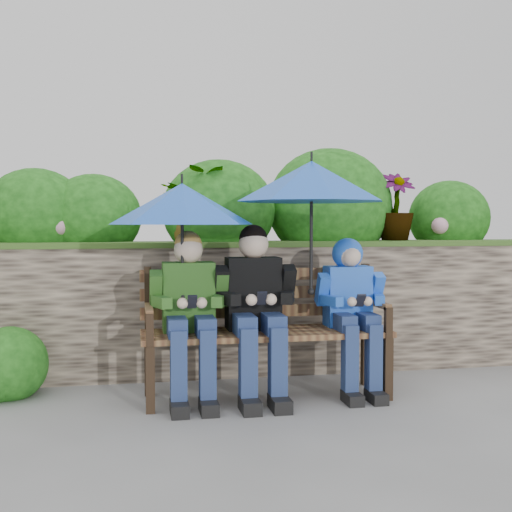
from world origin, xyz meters
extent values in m
plane|color=slate|center=(0.00, 0.00, 0.00)|extent=(60.00, 60.00, 0.00)
cube|color=#342C26|center=(0.00, 0.75, 0.50)|extent=(8.00, 0.40, 1.00)
cube|color=#354723|center=(0.00, 0.75, 1.01)|extent=(8.00, 0.42, 0.04)
cube|color=#354723|center=(0.00, 1.95, 0.48)|extent=(8.00, 2.00, 0.96)
ellipsoid|color=#164511|center=(-1.56, 1.05, 1.24)|extent=(0.80, 0.64, 0.72)
ellipsoid|color=#164511|center=(-1.12, 1.04, 1.22)|extent=(0.75, 0.60, 0.67)
ellipsoid|color=#164511|center=(-0.14, 0.95, 1.27)|extent=(0.91, 0.73, 0.82)
ellipsoid|color=#164511|center=(0.82, 1.04, 1.32)|extent=(1.07, 0.86, 0.96)
ellipsoid|color=#164511|center=(1.93, 1.08, 1.22)|extent=(0.73, 0.59, 0.66)
sphere|color=#D195AE|center=(-1.36, 0.85, 1.15)|extent=(0.14, 0.14, 0.14)
sphere|color=#D195AE|center=(0.15, 0.85, 1.15)|extent=(0.14, 0.14, 0.14)
sphere|color=#D195AE|center=(1.73, 0.85, 1.15)|extent=(0.14, 0.14, 0.14)
imported|color=#164511|center=(-0.35, 0.85, 1.32)|extent=(0.52, 0.45, 0.58)
imported|color=#164511|center=(1.32, 0.85, 1.31)|extent=(0.32, 0.32, 0.56)
sphere|color=#164511|center=(-1.65, 0.35, 0.22)|extent=(0.51, 0.51, 0.51)
cube|color=black|center=(-0.72, -0.22, 0.21)|extent=(0.06, 0.06, 0.42)
cube|color=black|center=(-0.72, 0.20, 0.21)|extent=(0.06, 0.06, 0.42)
cube|color=black|center=(0.83, -0.22, 0.21)|extent=(0.06, 0.06, 0.42)
cube|color=black|center=(0.83, 0.20, 0.21)|extent=(0.06, 0.06, 0.42)
cube|color=brown|center=(0.05, -0.18, 0.43)|extent=(1.66, 0.09, 0.04)
cube|color=brown|center=(0.05, -0.06, 0.43)|extent=(1.66, 0.09, 0.04)
cube|color=brown|center=(0.05, 0.06, 0.43)|extent=(1.66, 0.09, 0.04)
cube|color=brown|center=(0.05, 0.18, 0.43)|extent=(1.66, 0.09, 0.04)
cube|color=black|center=(-0.72, 0.22, 0.65)|extent=(0.05, 0.05, 0.46)
cube|color=brown|center=(-0.72, -0.01, 0.62)|extent=(0.05, 0.43, 0.04)
cube|color=black|center=(-0.72, -0.22, 0.52)|extent=(0.05, 0.05, 0.20)
cube|color=black|center=(0.83, 0.22, 0.65)|extent=(0.05, 0.05, 0.46)
cube|color=brown|center=(0.83, -0.01, 0.62)|extent=(0.05, 0.43, 0.04)
cube|color=black|center=(0.83, -0.22, 0.52)|extent=(0.05, 0.05, 0.20)
cube|color=brown|center=(0.05, 0.23, 0.55)|extent=(1.66, 0.03, 0.08)
cube|color=brown|center=(0.05, 0.23, 0.68)|extent=(1.66, 0.03, 0.08)
cube|color=brown|center=(0.05, 0.23, 0.81)|extent=(1.66, 0.03, 0.08)
cube|color=#385E2A|center=(-0.46, 0.09, 0.68)|extent=(0.34, 0.20, 0.46)
sphere|color=beige|center=(-0.46, 0.07, 1.00)|extent=(0.19, 0.19, 0.19)
sphere|color=#B08037|center=(-0.46, 0.08, 1.03)|extent=(0.18, 0.18, 0.18)
cube|color=navy|center=(-0.55, -0.07, 0.51)|extent=(0.12, 0.32, 0.12)
cube|color=navy|center=(-0.55, -0.23, 0.26)|extent=(0.10, 0.11, 0.51)
cube|color=black|center=(-0.55, -0.29, 0.04)|extent=(0.11, 0.22, 0.08)
cube|color=navy|center=(-0.37, -0.07, 0.51)|extent=(0.12, 0.32, 0.12)
cube|color=navy|center=(-0.37, -0.23, 0.26)|extent=(0.10, 0.11, 0.51)
cube|color=black|center=(-0.37, -0.29, 0.04)|extent=(0.11, 0.22, 0.08)
cube|color=#385E2A|center=(-0.68, 0.04, 0.74)|extent=(0.08, 0.18, 0.26)
cube|color=#385E2A|center=(-0.65, -0.09, 0.67)|extent=(0.13, 0.21, 0.07)
sphere|color=beige|center=(-0.52, -0.18, 0.67)|extent=(0.07, 0.07, 0.07)
cube|color=#385E2A|center=(-0.25, 0.04, 0.74)|extent=(0.08, 0.18, 0.26)
cube|color=#385E2A|center=(-0.28, -0.09, 0.67)|extent=(0.13, 0.21, 0.07)
sphere|color=beige|center=(-0.40, -0.18, 0.67)|extent=(0.07, 0.07, 0.07)
cube|color=black|center=(-0.46, -0.19, 0.68)|extent=(0.06, 0.07, 0.09)
cube|color=black|center=(-0.02, 0.09, 0.70)|extent=(0.36, 0.21, 0.49)
sphere|color=beige|center=(-0.02, 0.07, 1.03)|extent=(0.20, 0.20, 0.20)
sphere|color=black|center=(-0.02, 0.08, 1.07)|extent=(0.19, 0.19, 0.19)
cube|color=navy|center=(-0.12, -0.08, 0.52)|extent=(0.13, 0.34, 0.13)
cube|color=navy|center=(-0.12, -0.25, 0.26)|extent=(0.11, 0.12, 0.52)
cube|color=black|center=(-0.12, -0.31, 0.04)|extent=(0.12, 0.23, 0.08)
cube|color=navy|center=(0.07, -0.08, 0.52)|extent=(0.13, 0.34, 0.13)
cube|color=navy|center=(0.07, -0.25, 0.26)|extent=(0.11, 0.12, 0.52)
cube|color=black|center=(0.07, -0.31, 0.04)|extent=(0.12, 0.23, 0.08)
cube|color=black|center=(-0.25, 0.04, 0.76)|extent=(0.08, 0.19, 0.27)
cube|color=black|center=(-0.22, -0.10, 0.69)|extent=(0.14, 0.23, 0.07)
sphere|color=beige|center=(-0.09, -0.19, 0.69)|extent=(0.07, 0.07, 0.07)
cube|color=black|center=(0.21, 0.04, 0.76)|extent=(0.08, 0.19, 0.27)
cube|color=black|center=(0.17, -0.10, 0.69)|extent=(0.14, 0.23, 0.07)
sphere|color=beige|center=(0.04, -0.19, 0.69)|extent=(0.07, 0.07, 0.07)
cube|color=black|center=(-0.02, -0.20, 0.70)|extent=(0.06, 0.07, 0.09)
cube|color=blue|center=(0.65, 0.09, 0.66)|extent=(0.31, 0.18, 0.42)
sphere|color=beige|center=(0.65, 0.07, 0.95)|extent=(0.17, 0.17, 0.17)
sphere|color=blue|center=(0.65, 0.10, 0.96)|extent=(0.22, 0.22, 0.22)
sphere|color=beige|center=(0.65, 0.03, 0.94)|extent=(0.13, 0.13, 0.13)
cube|color=navy|center=(0.57, -0.05, 0.51)|extent=(0.11, 0.29, 0.11)
cube|color=navy|center=(0.57, -0.20, 0.25)|extent=(0.09, 0.10, 0.51)
cube|color=black|center=(0.57, -0.25, 0.04)|extent=(0.10, 0.20, 0.07)
cube|color=navy|center=(0.73, -0.05, 0.51)|extent=(0.11, 0.29, 0.11)
cube|color=navy|center=(0.73, -0.20, 0.25)|extent=(0.09, 0.10, 0.51)
cube|color=black|center=(0.73, -0.25, 0.04)|extent=(0.10, 0.20, 0.07)
cube|color=blue|center=(0.46, 0.05, 0.72)|extent=(0.07, 0.17, 0.23)
cube|color=blue|center=(0.48, -0.07, 0.65)|extent=(0.12, 0.19, 0.06)
sphere|color=beige|center=(0.60, -0.15, 0.65)|extent=(0.06, 0.06, 0.06)
cube|color=blue|center=(0.85, 0.05, 0.72)|extent=(0.07, 0.17, 0.23)
cube|color=blue|center=(0.82, -0.07, 0.65)|extent=(0.12, 0.19, 0.06)
sphere|color=beige|center=(0.71, -0.15, 0.65)|extent=(0.06, 0.06, 0.06)
cube|color=black|center=(0.65, -0.16, 0.66)|extent=(0.06, 0.07, 0.09)
cone|color=blue|center=(-0.51, 0.01, 1.30)|extent=(0.94, 0.94, 0.27)
cylinder|color=black|center=(-0.51, 0.01, 1.46)|extent=(0.02, 0.02, 0.06)
cylinder|color=black|center=(-0.51, 0.01, 1.00)|extent=(0.02, 0.02, 0.61)
sphere|color=black|center=(-0.51, 0.01, 0.69)|extent=(0.04, 0.04, 0.04)
cone|color=blue|center=(0.35, -0.03, 1.45)|extent=(1.00, 1.00, 0.27)
cylinder|color=black|center=(0.35, -0.03, 1.62)|extent=(0.02, 0.02, 0.06)
cylinder|color=black|center=(0.35, -0.03, 1.08)|extent=(0.02, 0.02, 0.74)
sphere|color=black|center=(0.35, -0.03, 0.71)|extent=(0.04, 0.04, 0.04)
camera|label=1|loc=(-0.82, -4.17, 1.18)|focal=45.00mm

